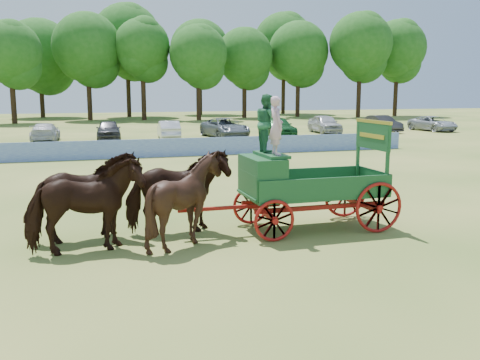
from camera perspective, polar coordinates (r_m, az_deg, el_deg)
The scene contains 9 objects.
ground at distance 15.49m, azimuth 15.82°, elevation -5.10°, with size 160.00×160.00×0.00m, color #AA9B4C.
horse_lead_left at distance 13.05m, azimuth -16.24°, elevation -2.70°, with size 1.23×2.70×2.28m, color black.
horse_lead_right at distance 14.13m, azimuth -16.31°, elevation -1.78°, with size 1.23×2.70×2.28m, color black.
horse_wheel_left at distance 13.28m, azimuth -5.83°, elevation -2.14°, with size 1.84×2.07×2.28m, color black.
horse_wheel_right at distance 14.34m, azimuth -6.69°, elevation -1.29°, with size 1.23×2.70×2.28m, color black.
farm_dray at distance 14.58m, azimuth 5.17°, elevation 0.91°, with size 6.00×2.00×3.73m.
sponsor_banner at distance 31.57m, azimuth -3.62°, elevation 3.59°, with size 26.00×0.08×1.05m, color #2042AF.
parked_cars at distance 43.26m, azimuth -7.80°, elevation 5.47°, with size 52.04×7.11×1.64m.
treeline at distance 74.14m, azimuth -14.26°, elevation 13.58°, with size 88.40×23.61×15.77m.
Camera 1 is at (-8.22, -12.55, 3.84)m, focal length 40.00 mm.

